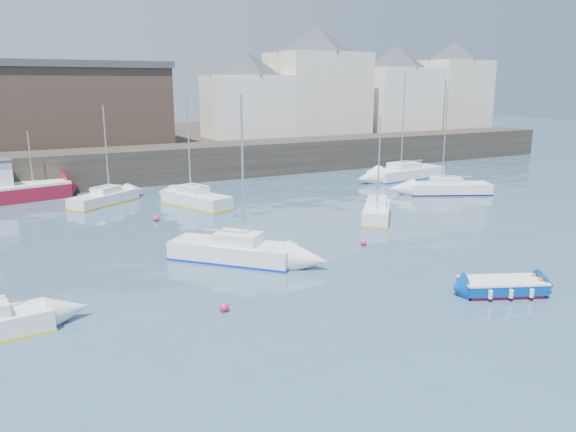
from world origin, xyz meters
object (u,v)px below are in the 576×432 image
blue_dinghy (502,286)px  sailboat_g (406,173)px  sailboat_b (233,251)px  fishing_boat (9,188)px  sailboat_h (104,198)px  buoy_far (156,221)px  buoy_mid (363,245)px  sailboat_c (377,211)px  sailboat_f (196,199)px  sailboat_d (449,188)px  buoy_near (224,311)px

blue_dinghy → sailboat_g: 28.86m
sailboat_b → sailboat_g: (23.37, 15.01, 0.03)m
sailboat_b → fishing_boat: bearing=112.9°
sailboat_h → buoy_far: sailboat_h is taller
buoy_mid → sailboat_g: bearing=44.3°
sailboat_c → buoy_far: bearing=154.0°
fishing_boat → buoy_mid: 27.05m
sailboat_c → sailboat_f: 12.72m
sailboat_c → sailboat_h: bearing=138.1°
sailboat_f → sailboat_h: bearing=145.4°
sailboat_h → buoy_far: bearing=-74.9°
sailboat_d → buoy_mid: (-14.39, -8.59, -0.49)m
sailboat_b → blue_dinghy: bearing=-49.8°
sailboat_c → sailboat_f: size_ratio=0.86×
sailboat_b → sailboat_c: 12.05m
sailboat_g → sailboat_h: 26.34m
sailboat_h → sailboat_d: bearing=-19.9°
buoy_near → buoy_far: size_ratio=0.98×
blue_dinghy → sailboat_c: bearing=74.8°
sailboat_f → sailboat_h: 6.69m
sailboat_d → buoy_far: size_ratio=20.91×
sailboat_b → sailboat_d: (21.54, 7.75, -0.03)m
fishing_boat → sailboat_c: (20.31, -17.25, -0.48)m
buoy_far → buoy_near: bearing=-96.2°
blue_dinghy → sailboat_g: (15.46, 24.37, 0.19)m
sailboat_h → buoy_mid: size_ratio=19.92×
sailboat_f → buoy_near: 19.18m
sailboat_g → buoy_mid: bearing=-135.7°
sailboat_b → sailboat_h: (-2.92, 16.61, -0.06)m
sailboat_b → buoy_far: (-1.09, 9.82, -0.52)m
blue_dinghy → sailboat_f: (-5.32, 22.16, 0.17)m
sailboat_c → buoy_mid: size_ratio=18.52×
fishing_boat → buoy_near: 27.27m
sailboat_g → buoy_mid: (-16.22, -15.85, -0.54)m
fishing_boat → sailboat_b: size_ratio=1.01×
sailboat_f → sailboat_g: (20.78, 2.21, 0.02)m
sailboat_h → sailboat_f: bearing=-34.6°
sailboat_f → buoy_near: bearing=-106.2°
sailboat_c → sailboat_f: bearing=134.3°
buoy_near → blue_dinghy: bearing=-19.4°
blue_dinghy → buoy_near: blue_dinghy is taller
buoy_far → sailboat_h: bearing=105.1°
blue_dinghy → sailboat_f: 22.79m
sailboat_g → sailboat_h: (-26.29, 1.59, -0.09)m
sailboat_b → buoy_far: 9.89m
sailboat_h → blue_dinghy: bearing=-67.4°
sailboat_f → buoy_far: bearing=-140.9°
buoy_near → sailboat_b: bearing=63.8°
blue_dinghy → sailboat_f: bearing=103.5°
sailboat_d → fishing_boat: bearing=156.5°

